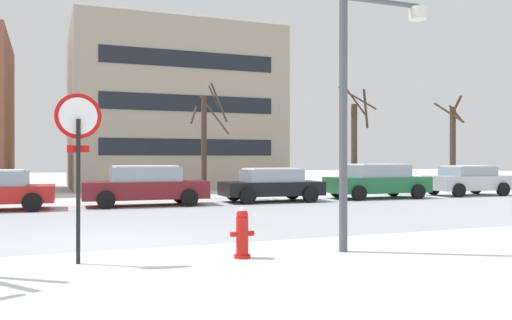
{
  "coord_description": "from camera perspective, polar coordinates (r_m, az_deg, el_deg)",
  "views": [
    {
      "loc": [
        -1.03,
        -11.68,
        1.78
      ],
      "look_at": [
        5.59,
        5.18,
        1.73
      ],
      "focal_mm": 37.63,
      "sensor_mm": 36.0,
      "label": 1
    }
  ],
  "objects": [
    {
      "name": "parked_car_black",
      "position": [
        22.01,
        1.64,
        -2.62
      ],
      "size": [
        4.16,
        2.21,
        1.38
      ],
      "color": "black",
      "rests_on": "ground"
    },
    {
      "name": "parked_car_maroon",
      "position": [
        20.59,
        -11.68,
        -2.65
      ],
      "size": [
        4.65,
        2.14,
        1.51
      ],
      "color": "maroon",
      "rests_on": "ground"
    },
    {
      "name": "stop_sign",
      "position": [
        9.47,
        -18.38,
        1.58
      ],
      "size": [
        0.76,
        0.21,
        2.87
      ],
      "color": "black",
      "rests_on": "ground"
    },
    {
      "name": "tree_far_left",
      "position": [
        23.77,
        -5.45,
        1.95
      ],
      "size": [
        1.8,
        1.8,
        5.01
      ],
      "color": "#423326",
      "rests_on": "ground"
    },
    {
      "name": "tree_far_mid",
      "position": [
        27.2,
        10.46,
        1.87
      ],
      "size": [
        2.11,
        1.82,
        5.49
      ],
      "color": "#423326",
      "rests_on": "ground"
    },
    {
      "name": "ground_plane",
      "position": [
        11.86,
        -16.39,
        -8.47
      ],
      "size": [
        120.0,
        120.0,
        0.0
      ],
      "primitive_type": "plane",
      "color": "white"
    },
    {
      "name": "fire_hydrant",
      "position": [
        9.67,
        -1.48,
        -7.7
      ],
      "size": [
        0.44,
        0.3,
        0.91
      ],
      "color": "red",
      "rests_on": "ground"
    },
    {
      "name": "road_surface",
      "position": [
        15.21,
        -17.52,
        -6.55
      ],
      "size": [
        80.0,
        8.77,
        0.0
      ],
      "color": "#B7BCC4",
      "rests_on": "ground"
    },
    {
      "name": "building_far_right",
      "position": [
        34.51,
        -9.17,
        5.24
      ],
      "size": [
        12.0,
        10.3,
        9.66
      ],
      "color": "#9E937F",
      "rests_on": "ground"
    },
    {
      "name": "street_lamp",
      "position": [
        10.66,
        11.12,
        7.48
      ],
      "size": [
        1.99,
        0.36,
        5.02
      ],
      "color": "#4C4F54",
      "rests_on": "ground"
    },
    {
      "name": "parked_car_silver",
      "position": [
        27.69,
        21.58,
        -1.99
      ],
      "size": [
        4.0,
        2.15,
        1.44
      ],
      "color": "silver",
      "rests_on": "ground"
    },
    {
      "name": "parked_car_green",
      "position": [
        24.49,
        12.75,
        -2.17
      ],
      "size": [
        4.58,
        2.26,
        1.54
      ],
      "color": "#1E6038",
      "rests_on": "ground"
    },
    {
      "name": "tree_far_right",
      "position": [
        32.52,
        20.2,
        1.59
      ],
      "size": [
        1.6,
        1.58,
        5.37
      ],
      "color": "#423326",
      "rests_on": "ground"
    }
  ]
}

